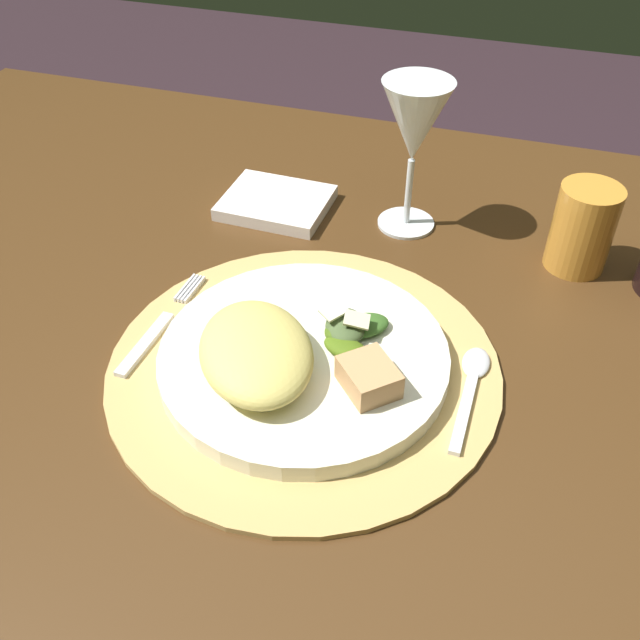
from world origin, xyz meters
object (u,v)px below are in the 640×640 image
at_px(dining_table, 293,376).
at_px(amber_tumbler, 583,228).
at_px(dinner_plate, 304,357).
at_px(napkin, 276,203).
at_px(spoon, 472,379).
at_px(fork, 158,327).
at_px(wine_glass, 415,126).

relative_size(dining_table, amber_tumbler, 13.97).
height_order(dinner_plate, napkin, dinner_plate).
height_order(dining_table, dinner_plate, dinner_plate).
distance_m(napkin, amber_tumbler, 0.36).
bearing_deg(dining_table, dinner_plate, -63.68).
bearing_deg(spoon, fork, -175.83).
xyz_separation_m(fork, spoon, (0.31, 0.02, 0.00)).
xyz_separation_m(dining_table, spoon, (0.20, -0.07, 0.13)).
relative_size(dining_table, fork, 8.47).
distance_m(dining_table, fork, 0.19).
bearing_deg(dining_table, amber_tumbler, 28.40).
height_order(fork, napkin, napkin).
height_order(dining_table, napkin, napkin).
relative_size(dinner_plate, amber_tumbler, 2.79).
xyz_separation_m(dinner_plate, fork, (-0.15, 0.00, -0.01)).
xyz_separation_m(fork, amber_tumbler, (0.39, 0.25, 0.04)).
bearing_deg(fork, spoon, 4.17).
distance_m(dining_table, dinner_plate, 0.17).
distance_m(fork, spoon, 0.31).
relative_size(dining_table, napkin, 10.70).
bearing_deg(amber_tumbler, dining_table, -151.60).
xyz_separation_m(spoon, wine_glass, (-0.12, 0.25, 0.12)).
bearing_deg(dining_table, napkin, 115.20).
distance_m(spoon, wine_glass, 0.30).
xyz_separation_m(dining_table, wine_glass, (0.09, 0.18, 0.25)).
height_order(dining_table, spoon, spoon).
xyz_separation_m(fork, napkin, (0.03, 0.26, -0.00)).
bearing_deg(fork, dinner_plate, -1.13).
xyz_separation_m(dining_table, fork, (-0.11, -0.09, 0.13)).
height_order(spoon, amber_tumbler, amber_tumbler).
relative_size(wine_glass, amber_tumbler, 1.83).
height_order(dinner_plate, wine_glass, wine_glass).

